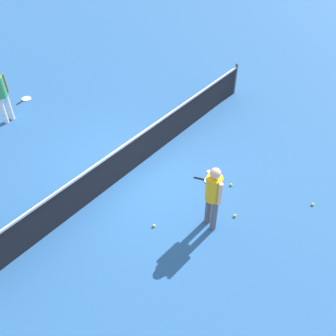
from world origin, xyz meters
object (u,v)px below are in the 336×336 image
object	(u,v)px
player_far_side	(0,92)
tennis_ball_baseline	(154,226)
tennis_racket_near_player	(209,181)
tennis_ball_stray_left	(235,216)
tennis_racket_far_player	(26,99)
tennis_ball_midcourt	(231,185)
player_near_side	(213,193)
tennis_ball_near_player	(313,204)

from	to	relation	value
player_far_side	tennis_ball_baseline	size ratio (longest dim) A/B	25.76
tennis_racket_near_player	tennis_ball_stray_left	bearing A→B (deg)	-118.15
player_far_side	tennis_ball_baseline	world-z (taller)	player_far_side
tennis_racket_far_player	tennis_ball_midcourt	distance (m)	7.47
tennis_ball_baseline	player_near_side	bearing A→B (deg)	-48.02
player_near_side	tennis_racket_near_player	world-z (taller)	player_near_side
tennis_racket_far_player	tennis_ball_baseline	xyz separation A→B (m)	(-1.42, -6.78, 0.02)
player_far_side	tennis_ball_near_player	size ratio (longest dim) A/B	25.76
tennis_racket_far_player	player_near_side	bearing A→B (deg)	-94.21
tennis_ball_near_player	tennis_ball_stray_left	world-z (taller)	same
tennis_racket_near_player	tennis_racket_far_player	bearing A→B (deg)	94.99
tennis_racket_near_player	tennis_ball_near_player	world-z (taller)	tennis_ball_near_player
tennis_ball_stray_left	tennis_ball_midcourt	bearing A→B (deg)	36.94
tennis_ball_stray_left	player_far_side	bearing A→B (deg)	97.95
tennis_ball_baseline	player_far_side	bearing A→B (deg)	86.49
tennis_racket_far_player	tennis_ball_stray_left	xyz separation A→B (m)	(-0.01, -8.04, 0.02)
tennis_ball_stray_left	tennis_racket_far_player	bearing A→B (deg)	89.94
player_far_side	tennis_racket_near_player	distance (m)	6.54
tennis_racket_near_player	tennis_ball_midcourt	xyz separation A→B (m)	(0.21, -0.53, 0.02)
tennis_ball_baseline	tennis_ball_stray_left	distance (m)	1.89
tennis_ball_baseline	tennis_racket_far_player	bearing A→B (deg)	78.18
tennis_ball_near_player	tennis_ball_midcourt	size ratio (longest dim) A/B	1.00
tennis_ball_midcourt	tennis_ball_stray_left	distance (m)	1.02
player_near_side	tennis_ball_near_player	distance (m)	2.75
player_far_side	tennis_ball_stray_left	distance (m)	7.53
player_far_side	tennis_ball_near_player	distance (m)	9.06
tennis_ball_near_player	tennis_ball_midcourt	xyz separation A→B (m)	(-0.66, 1.87, 0.00)
tennis_racket_near_player	tennis_ball_midcourt	world-z (taller)	tennis_ball_midcourt
player_near_side	tennis_ball_baseline	distance (m)	1.60
tennis_racket_far_player	tennis_ball_near_player	xyz separation A→B (m)	(1.47, -9.30, 0.02)
player_far_side	tennis_racket_far_player	size ratio (longest dim) A/B	2.82
tennis_racket_near_player	tennis_ball_baseline	bearing A→B (deg)	176.67
player_far_side	tennis_racket_far_player	bearing A→B (deg)	31.75
tennis_ball_midcourt	player_far_side	bearing A→B (deg)	105.28
player_near_side	player_far_side	bearing A→B (deg)	93.83
tennis_ball_stray_left	player_near_side	bearing A→B (deg)	150.58
player_near_side	tennis_ball_baseline	world-z (taller)	player_near_side
player_far_side	tennis_ball_near_player	bearing A→B (deg)	-73.81
tennis_racket_near_player	tennis_racket_far_player	distance (m)	6.93
tennis_racket_near_player	tennis_ball_near_player	distance (m)	2.55
player_near_side	tennis_racket_near_player	size ratio (longest dim) A/B	2.81
tennis_racket_near_player	tennis_racket_far_player	size ratio (longest dim) A/B	1.01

